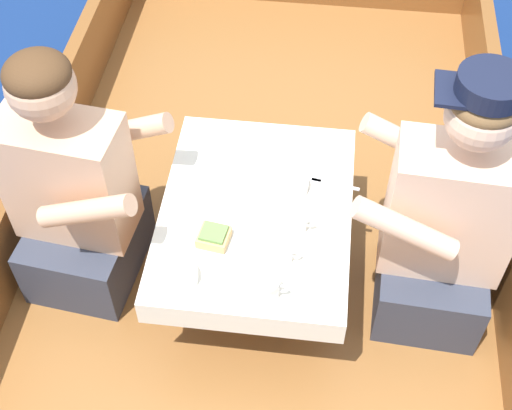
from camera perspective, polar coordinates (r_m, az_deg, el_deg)
The scene contains 19 objects.
ground_plane at distance 2.95m, azimuth -0.06°, elevation -9.14°, with size 60.00×60.00×0.00m, color navy.
boat_deck at distance 2.83m, azimuth -0.06°, elevation -7.67°, with size 1.89×3.76×0.28m, color brown.
gunwale_port at distance 2.80m, azimuth -18.96°, elevation -2.07°, with size 0.06×3.76×0.32m, color brown.
gunwale_starboard at distance 2.68m, azimuth 19.83°, elevation -5.75°, with size 0.06×3.76×0.32m, color brown.
cockpit_table at distance 2.44m, azimuth -0.00°, elevation -0.90°, with size 0.64×0.84×0.40m.
person_port at distance 2.51m, azimuth -14.31°, elevation 0.71°, with size 0.56×0.49×1.00m.
person_starboard at distance 2.41m, azimuth 14.81°, elevation -1.55°, with size 0.54×0.46×1.05m.
plate_sandwich at distance 2.32m, azimuth -3.37°, elevation -2.93°, with size 0.19×0.19×0.01m.
plate_bread at distance 2.50m, azimuth -2.91°, elevation 2.19°, with size 0.17×0.17×0.01m.
sandwich at distance 2.30m, azimuth -3.40°, elevation -2.52°, with size 0.11×0.10×0.05m.
bowl_port_near at distance 2.23m, azimuth -6.13°, elevation -5.62°, with size 0.11×0.11×0.04m.
bowl_starboard_near at distance 2.46m, azimuth 2.52°, elevation 1.77°, with size 0.15×0.15×0.04m.
coffee_cup_port at distance 2.34m, azimuth 3.29°, elevation -1.41°, with size 0.10×0.07×0.06m.
coffee_cup_starboard at distance 2.18m, azimuth 0.91°, elevation -6.61°, with size 0.10×0.08×0.07m.
coffee_cup_center at distance 2.26m, azimuth 2.17°, elevation -3.93°, with size 0.10×0.07×0.05m.
utensil_knife_port at distance 2.22m, azimuth -3.79°, elevation -6.70°, with size 0.13×0.12×0.00m.
utensil_spoon_starboard at distance 2.23m, azimuth 5.96°, elevation -6.48°, with size 0.09×0.16×0.01m.
utensil_fork_port at distance 2.50m, azimuth 5.97°, elevation 1.74°, with size 0.17×0.04×0.00m.
utensil_spoon_center at distance 2.62m, azimuth 2.55°, elevation 4.99°, with size 0.08×0.16×0.01m.
Camera 1 is at (0.18, -1.51, 2.53)m, focal length 50.00 mm.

